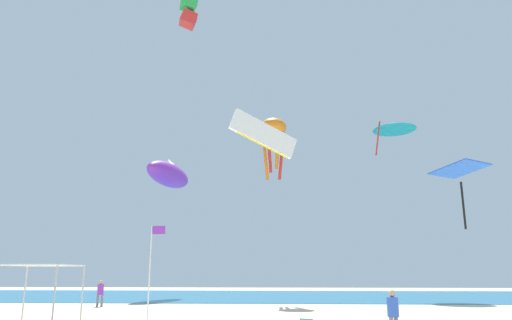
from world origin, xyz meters
The scene contains 11 objects.
ocean_strip centered at (0.00, 28.66, 0.01)m, with size 110.00×25.72×0.03m, color #1E6B93.
canopy_tent centered at (-7.73, 0.96, 2.41)m, with size 2.85×2.82×2.56m.
person_near_tent centered at (6.76, -2.83, 0.96)m, with size 0.39×0.39×1.64m.
person_leftmost centered at (-9.31, 12.21, 1.01)m, with size 0.46×0.41×1.72m.
banner_flag centered at (-2.47, -0.07, 2.46)m, with size 0.61×0.06×4.15m.
kite_box_green centered at (-4.72, 15.40, 23.62)m, with size 1.77×1.57×2.90m.
kite_inflatable_purple centered at (-8.10, 24.43, 11.50)m, with size 4.38×8.13×3.13m.
kite_delta_teal centered at (13.83, 24.56, 16.05)m, with size 5.09×5.10×3.31m.
kite_parafoil_white centered at (1.94, 6.72, 10.12)m, with size 4.00×2.30×2.64m.
kite_diamond_blue centered at (11.69, 3.17, 6.98)m, with size 3.00×3.00×3.11m.
kite_octopus_orange centered at (2.25, 18.16, 13.83)m, with size 3.06×3.06×5.26m.
Camera 1 is at (3.11, -19.93, 2.20)m, focal length 33.15 mm.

